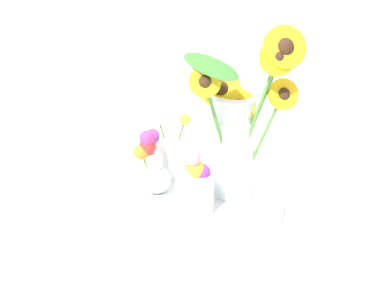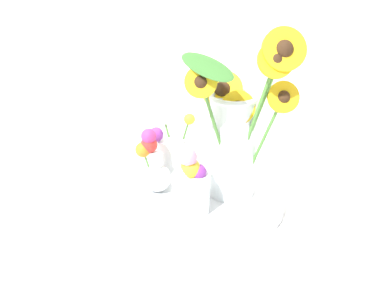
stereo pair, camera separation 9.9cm
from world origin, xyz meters
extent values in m
plane|color=white|center=(0.00, 0.00, 0.00)|extent=(6.00, 6.00, 0.00)
cylinder|color=silver|center=(-0.04, 0.07, 0.01)|extent=(0.42, 0.42, 0.02)
cylinder|color=silver|center=(0.05, 0.08, 0.14)|extent=(0.10, 0.10, 0.23)
torus|color=silver|center=(0.05, 0.08, 0.25)|extent=(0.11, 0.11, 0.01)
cylinder|color=#4C8438|center=(0.10, 0.04, 0.23)|extent=(0.08, 0.05, 0.27)
cylinder|color=yellow|center=(0.14, 0.02, 0.37)|extent=(0.11, 0.05, 0.10)
sphere|color=#382314|center=(0.14, 0.02, 0.37)|extent=(0.04, 0.04, 0.04)
cylinder|color=#4C8438|center=(0.11, 0.05, 0.16)|extent=(0.07, 0.03, 0.20)
cylinder|color=yellow|center=(0.15, 0.03, 0.27)|extent=(0.08, 0.04, 0.08)
sphere|color=#382314|center=(0.15, 0.03, 0.27)|extent=(0.03, 0.03, 0.03)
cylinder|color=#4C8438|center=(0.04, 0.10, 0.16)|extent=(0.04, 0.02, 0.21)
cylinder|color=yellow|center=(0.03, 0.10, 0.26)|extent=(0.10, 0.07, 0.09)
sphere|color=#382314|center=(0.03, 0.10, 0.26)|extent=(0.04, 0.04, 0.04)
cylinder|color=#4C8438|center=(0.09, 0.04, 0.20)|extent=(0.08, 0.04, 0.28)
cylinder|color=yellow|center=(0.12, 0.02, 0.35)|extent=(0.09, 0.04, 0.08)
sphere|color=#382314|center=(0.12, 0.02, 0.35)|extent=(0.03, 0.03, 0.03)
cylinder|color=#4C8438|center=(0.04, 0.07, 0.14)|extent=(0.03, 0.05, 0.19)
cylinder|color=yellow|center=(0.06, 0.05, 0.24)|extent=(0.08, 0.04, 0.08)
sphere|color=#382314|center=(0.06, 0.05, 0.24)|extent=(0.03, 0.03, 0.03)
cylinder|color=#4C8438|center=(0.01, 0.03, 0.19)|extent=(0.07, 0.07, 0.21)
cylinder|color=yellow|center=(-0.02, 0.00, 0.31)|extent=(0.08, 0.03, 0.08)
sphere|color=#382314|center=(-0.02, 0.00, 0.31)|extent=(0.03, 0.03, 0.03)
ellipsoid|color=#38702D|center=(-0.01, 0.04, 0.32)|extent=(0.09, 0.10, 0.05)
ellipsoid|color=#38702D|center=(-0.01, 0.01, 0.34)|extent=(0.13, 0.12, 0.06)
cylinder|color=white|center=(-0.04, 0.00, 0.06)|extent=(0.08, 0.08, 0.09)
cylinder|color=#4C8438|center=(-0.03, -0.01, 0.08)|extent=(0.01, 0.02, 0.07)
sphere|color=purple|center=(-0.02, 0.00, 0.11)|extent=(0.03, 0.03, 0.03)
cylinder|color=#4C8438|center=(-0.05, 0.00, 0.09)|extent=(0.02, 0.01, 0.07)
sphere|color=yellow|center=(-0.04, 0.00, 0.12)|extent=(0.04, 0.04, 0.04)
cylinder|color=#4C8438|center=(-0.04, 0.00, 0.08)|extent=(0.01, 0.02, 0.09)
sphere|color=pink|center=(-0.04, 0.00, 0.13)|extent=(0.03, 0.03, 0.03)
cylinder|color=#4C8438|center=(-0.04, 0.00, 0.08)|extent=(0.02, 0.02, 0.06)
sphere|color=white|center=(-0.05, 0.00, 0.11)|extent=(0.04, 0.04, 0.04)
cylinder|color=#4C8438|center=(-0.04, -0.01, 0.10)|extent=(0.01, 0.01, 0.10)
sphere|color=pink|center=(-0.05, -0.01, 0.15)|extent=(0.04, 0.04, 0.04)
sphere|color=white|center=(-0.12, 0.09, 0.05)|extent=(0.07, 0.07, 0.07)
cylinder|color=white|center=(-0.12, 0.09, 0.10)|extent=(0.03, 0.03, 0.03)
cylinder|color=#568E42|center=(-0.14, 0.09, 0.09)|extent=(0.02, 0.01, 0.07)
sphere|color=orange|center=(-0.15, 0.10, 0.12)|extent=(0.04, 0.04, 0.04)
cylinder|color=#568E42|center=(-0.12, 0.10, 0.10)|extent=(0.03, 0.01, 0.11)
sphere|color=#C6337A|center=(-0.14, 0.10, 0.15)|extent=(0.04, 0.04, 0.04)
cylinder|color=#568E42|center=(-0.13, 0.09, 0.09)|extent=(0.02, 0.02, 0.08)
sphere|color=red|center=(-0.14, 0.10, 0.13)|extent=(0.04, 0.04, 0.04)
cylinder|color=white|center=(-0.09, 0.18, 0.07)|extent=(0.08, 0.08, 0.10)
cylinder|color=#4C8438|center=(-0.06, 0.17, 0.11)|extent=(0.04, 0.02, 0.11)
sphere|color=yellow|center=(-0.05, 0.16, 0.17)|extent=(0.03, 0.03, 0.03)
cylinder|color=#4C8438|center=(-0.12, 0.16, 0.10)|extent=(0.02, 0.03, 0.08)
sphere|color=purple|center=(-0.13, 0.15, 0.14)|extent=(0.04, 0.04, 0.04)
cylinder|color=#4C8438|center=(-0.10, 0.18, 0.11)|extent=(0.03, 0.03, 0.11)
sphere|color=white|center=(-0.11, 0.19, 0.17)|extent=(0.04, 0.04, 0.04)
camera|label=1|loc=(-0.12, -0.83, 0.54)|focal=42.00mm
camera|label=2|loc=(-0.02, -0.84, 0.54)|focal=42.00mm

